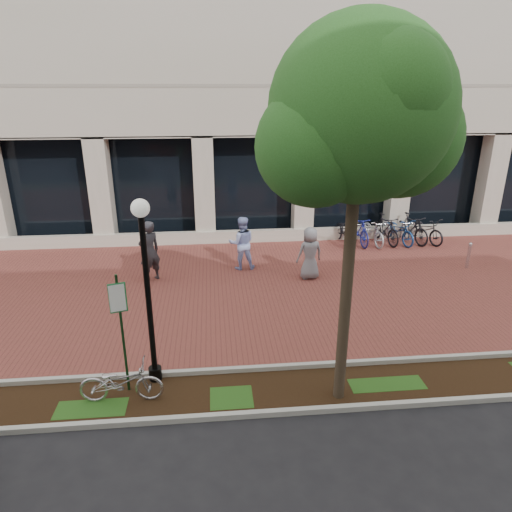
{
  "coord_description": "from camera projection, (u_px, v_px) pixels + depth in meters",
  "views": [
    {
      "loc": [
        -1.7,
        -13.12,
        5.99
      ],
      "look_at": [
        -0.49,
        -0.8,
        1.36
      ],
      "focal_mm": 32.0,
      "sensor_mm": 36.0,
      "label": 1
    }
  ],
  "objects": [
    {
      "name": "bollard",
      "position": [
        469.0,
        255.0,
        15.81
      ],
      "size": [
        0.12,
        0.12,
        0.95
      ],
      "color": "silver",
      "rests_on": "ground"
    },
    {
      "name": "brick_plaza",
      "position": [
        269.0,
        287.0,
        14.48
      ],
      "size": [
        40.0,
        9.0,
        0.01
      ],
      "primitive_type": "cube",
      "color": "brown",
      "rests_on": "ground"
    },
    {
      "name": "street_tree",
      "position": [
        361.0,
        123.0,
        7.52
      ],
      "size": [
        3.66,
        3.05,
        7.14
      ],
      "color": "#463A28",
      "rests_on": "ground"
    },
    {
      "name": "pedestrian_left",
      "position": [
        149.0,
        251.0,
        14.63
      ],
      "size": [
        0.88,
        0.83,
        2.01
      ],
      "primitive_type": "imported",
      "rotation": [
        0.0,
        0.0,
        3.81
      ],
      "color": "#2A2A2F",
      "rests_on": "ground"
    },
    {
      "name": "ground",
      "position": [
        269.0,
        287.0,
        14.49
      ],
      "size": [
        120.0,
        120.0,
        0.0
      ],
      "primitive_type": "plane",
      "color": "black",
      "rests_on": "ground"
    },
    {
      "name": "curb_street_side",
      "position": [
        307.0,
        411.0,
        8.87
      ],
      "size": [
        40.0,
        0.12,
        0.12
      ],
      "primitive_type": "cube",
      "color": "#A8A89E",
      "rests_on": "ground"
    },
    {
      "name": "bike_rack_cluster",
      "position": [
        385.0,
        230.0,
        18.34
      ],
      "size": [
        4.41,
        2.13,
        1.18
      ],
      "rotation": [
        0.0,
        0.0,
        0.17
      ],
      "color": "black",
      "rests_on": "ground"
    },
    {
      "name": "locked_bicycle",
      "position": [
        121.0,
        382.0,
        9.1
      ],
      "size": [
        1.7,
        0.65,
        0.88
      ],
      "primitive_type": "imported",
      "rotation": [
        0.0,
        0.0,
        1.53
      ],
      "color": "#B4B3B8",
      "rests_on": "ground"
    },
    {
      "name": "curb_plaza_side",
      "position": [
        294.0,
        366.0,
        10.27
      ],
      "size": [
        40.0,
        0.12,
        0.12
      ],
      "primitive_type": "cube",
      "color": "#A8A89E",
      "rests_on": "ground"
    },
    {
      "name": "planting_strip",
      "position": [
        300.0,
        389.0,
        9.59
      ],
      "size": [
        40.0,
        1.5,
        0.01
      ],
      "primitive_type": "cube",
      "color": "black",
      "rests_on": "ground"
    },
    {
      "name": "pedestrian_right",
      "position": [
        310.0,
        253.0,
        14.85
      ],
      "size": [
        0.96,
        0.73,
        1.75
      ],
      "primitive_type": "imported",
      "rotation": [
        0.0,
        0.0,
        3.36
      ],
      "color": "slate",
      "rests_on": "ground"
    },
    {
      "name": "lamppost",
      "position": [
        147.0,
        284.0,
        9.12
      ],
      "size": [
        0.36,
        0.36,
        4.01
      ],
      "color": "black",
      "rests_on": "ground"
    },
    {
      "name": "parking_sign",
      "position": [
        121.0,
        320.0,
        8.98
      ],
      "size": [
        0.34,
        0.07,
        2.63
      ],
      "rotation": [
        0.0,
        0.0,
        0.29
      ],
      "color": "#163C1A",
      "rests_on": "ground"
    },
    {
      "name": "pedestrian_mid",
      "position": [
        242.0,
        243.0,
        15.62
      ],
      "size": [
        0.92,
        0.73,
        1.86
      ],
      "primitive_type": "imported",
      "rotation": [
        0.0,
        0.0,
        3.17
      ],
      "color": "#91A1D9",
      "rests_on": "ground"
    }
  ]
}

